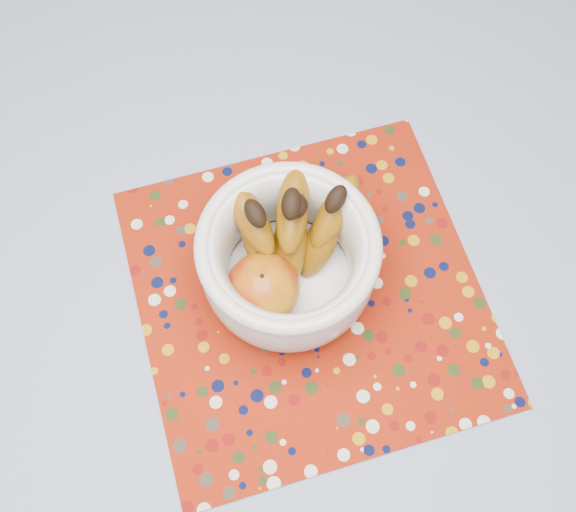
% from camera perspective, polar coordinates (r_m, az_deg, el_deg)
% --- Properties ---
extents(table, '(1.20, 1.20, 0.75)m').
position_cam_1_polar(table, '(0.95, -4.68, -7.41)').
color(table, brown).
rests_on(table, ground).
extents(tablecloth, '(1.32, 1.32, 0.01)m').
position_cam_1_polar(tablecloth, '(0.87, -5.08, -5.97)').
color(tablecloth, '#6577A9').
rests_on(tablecloth, table).
extents(placemat, '(0.52, 0.52, 0.00)m').
position_cam_1_polar(placemat, '(0.87, 1.80, -3.28)').
color(placemat, maroon).
rests_on(placemat, tablecloth).
extents(fruit_bowl, '(0.24, 0.23, 0.17)m').
position_cam_1_polar(fruit_bowl, '(0.81, 0.09, 0.31)').
color(fruit_bowl, silver).
rests_on(fruit_bowl, placemat).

